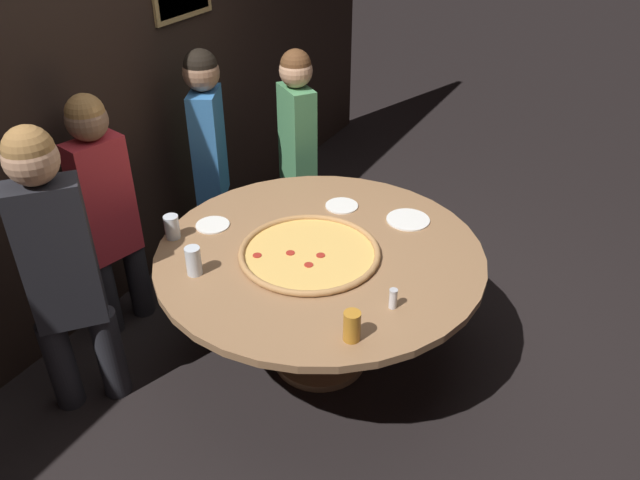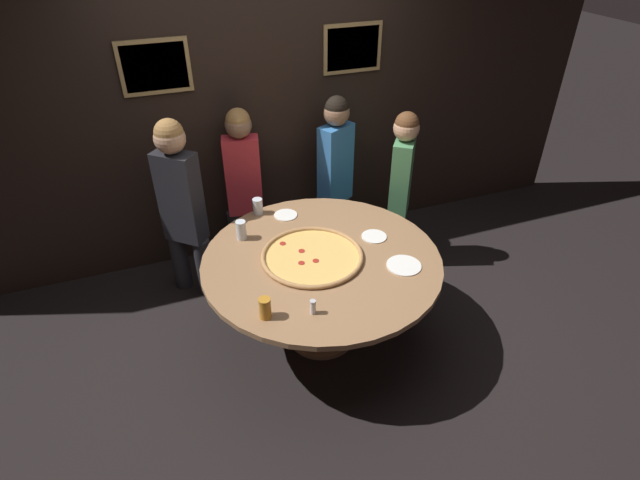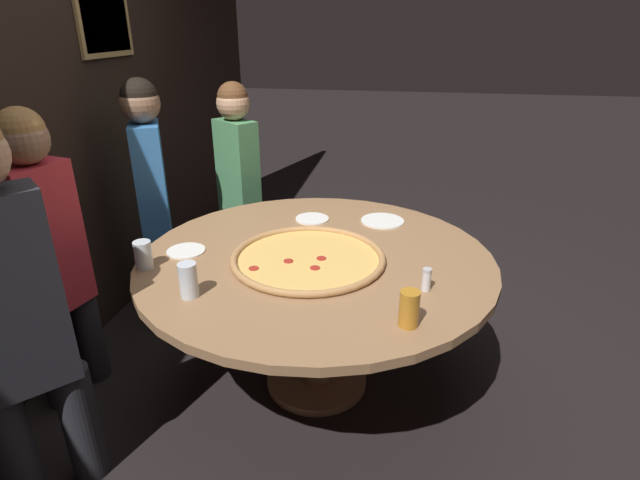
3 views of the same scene
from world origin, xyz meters
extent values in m
plane|color=black|center=(0.00, 0.00, 0.00)|extent=(24.00, 24.00, 0.00)
cube|color=black|center=(0.00, 1.43, 1.30)|extent=(6.40, 0.06, 2.60)
cube|color=#9E7F4C|center=(-0.80, 1.39, 1.75)|extent=(0.52, 0.02, 0.40)
cube|color=#936B5B|center=(-0.80, 1.38, 1.75)|extent=(0.46, 0.01, 0.34)
cube|color=#9E7F4C|center=(0.80, 1.39, 1.75)|extent=(0.52, 0.02, 0.40)
cube|color=slate|center=(0.80, 1.38, 1.75)|extent=(0.46, 0.01, 0.34)
cylinder|color=#936B47|center=(0.00, 0.00, 0.72)|extent=(1.65, 1.65, 0.04)
cylinder|color=#936B47|center=(0.00, 0.00, 0.35)|extent=(0.16, 0.16, 0.70)
cylinder|color=#936B47|center=(0.00, 0.00, 0.02)|extent=(0.52, 0.52, 0.04)
cylinder|color=#EAB75B|center=(-0.06, 0.03, 0.75)|extent=(0.67, 0.67, 0.01)
torus|color=#B27F4C|center=(-0.06, 0.03, 0.76)|extent=(0.71, 0.71, 0.03)
cylinder|color=#A8281E|center=(-0.16, -0.02, 0.75)|extent=(0.04, 0.04, 0.00)
cylinder|color=#A8281E|center=(-0.21, 0.24, 0.75)|extent=(0.04, 0.04, 0.00)
cylinder|color=#A8281E|center=(-0.11, 0.11, 0.75)|extent=(0.04, 0.04, 0.00)
cylinder|color=#A8281E|center=(-0.06, -0.03, 0.75)|extent=(0.04, 0.04, 0.00)
cylinder|color=silver|center=(-0.46, 0.43, 0.81)|extent=(0.07, 0.07, 0.14)
cylinder|color=#BC7A23|center=(-0.52, -0.43, 0.81)|extent=(0.07, 0.07, 0.14)
cylinder|color=silver|center=(-0.26, 0.73, 0.80)|extent=(0.08, 0.08, 0.13)
cylinder|color=white|center=(0.45, 0.11, 0.74)|extent=(0.18, 0.18, 0.01)
cylinder|color=white|center=(0.49, -0.28, 0.74)|extent=(0.24, 0.24, 0.01)
cylinder|color=white|center=(-0.07, 0.62, 0.74)|extent=(0.18, 0.18, 0.01)
cylinder|color=silver|center=(-0.24, -0.50, 0.78)|extent=(0.04, 0.04, 0.08)
cylinder|color=#B7B7BC|center=(-0.24, -0.50, 0.83)|extent=(0.04, 0.04, 0.01)
cylinder|color=#232328|center=(-0.72, 0.83, 0.26)|extent=(0.20, 0.20, 0.53)
cylinder|color=#232328|center=(-0.90, 0.99, 0.26)|extent=(0.20, 0.20, 0.53)
cube|color=#232328|center=(-0.81, 0.91, 0.89)|extent=(0.35, 0.34, 0.74)
sphere|color=tan|center=(-0.81, 0.91, 1.38)|extent=(0.23, 0.23, 0.23)
sphere|color=#9E703D|center=(-0.81, 0.91, 1.42)|extent=(0.21, 0.21, 0.21)
cylinder|color=#232328|center=(0.65, 1.14, 0.25)|extent=(0.18, 0.18, 0.51)
cylinder|color=#232328|center=(0.44, 1.04, 0.25)|extent=(0.18, 0.18, 0.51)
cube|color=#3370B2|center=(0.54, 1.09, 0.86)|extent=(0.34, 0.28, 0.71)
sphere|color=#8C664C|center=(0.54, 1.09, 1.33)|extent=(0.22, 0.22, 0.22)
sphere|color=black|center=(0.54, 1.09, 1.37)|extent=(0.20, 0.20, 0.20)
cylinder|color=#232328|center=(1.05, 0.80, 0.24)|extent=(0.18, 0.18, 0.49)
cylinder|color=#232328|center=(0.93, 0.62, 0.24)|extent=(0.18, 0.18, 0.49)
cube|color=#4C8C59|center=(0.99, 0.71, 0.83)|extent=(0.30, 0.33, 0.68)
sphere|color=tan|center=(0.99, 0.71, 1.27)|extent=(0.21, 0.21, 0.21)
sphere|color=brown|center=(0.99, 0.71, 1.31)|extent=(0.19, 0.19, 0.19)
cylinder|color=#232328|center=(-0.15, 1.17, 0.25)|extent=(0.16, 0.16, 0.50)
cylinder|color=#232328|center=(-0.37, 1.22, 0.25)|extent=(0.16, 0.16, 0.50)
cube|color=red|center=(-0.26, 1.19, 0.84)|extent=(0.32, 0.22, 0.69)
sphere|color=#8C664C|center=(-0.26, 1.19, 1.30)|extent=(0.21, 0.21, 0.21)
sphere|color=#9E703D|center=(-0.26, 1.19, 1.33)|extent=(0.20, 0.20, 0.20)
camera|label=1|loc=(-2.29, -1.25, 2.48)|focal=35.00mm
camera|label=2|loc=(-0.98, -2.58, 2.79)|focal=28.00mm
camera|label=3|loc=(-2.07, -0.38, 1.75)|focal=28.00mm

